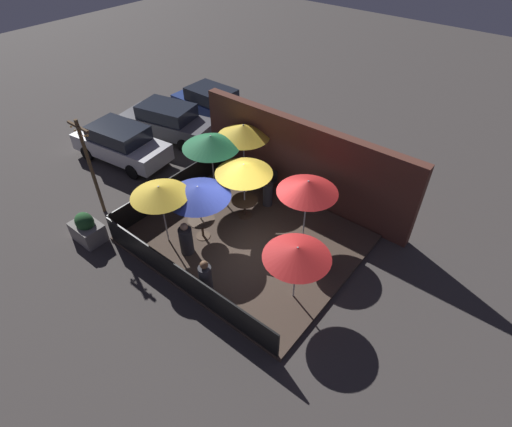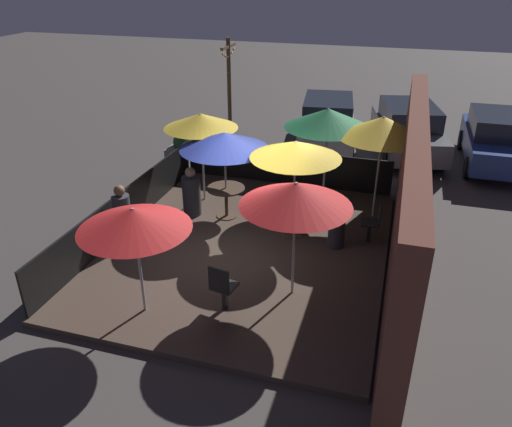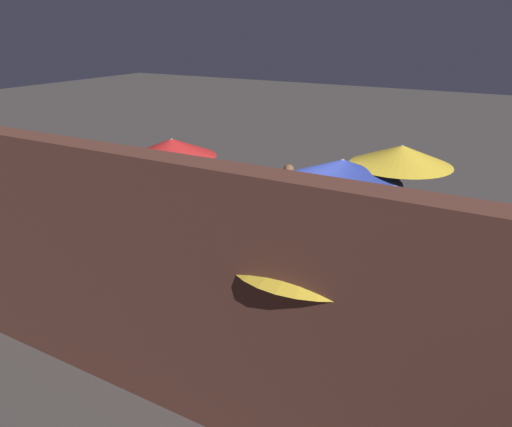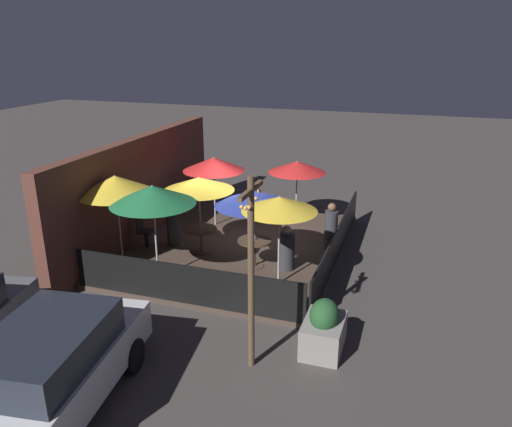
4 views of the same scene
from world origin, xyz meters
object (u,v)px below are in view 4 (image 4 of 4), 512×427
Objects in this scene: patio_umbrella_4 at (297,167)px; patio_chair_0 at (254,205)px; patio_umbrella_3 at (214,164)px; patio_umbrella_6 at (115,185)px; patio_umbrella_2 at (280,204)px; parked_car_0 at (49,372)px; dining_table_1 at (254,245)px; light_post at (251,265)px; patio_umbrella_5 at (153,195)px; patio_umbrella_1 at (254,198)px; patron_2 at (331,228)px; planter_box at (324,329)px; patron_0 at (173,228)px; patron_1 at (286,250)px; dining_table_0 at (201,233)px; patio_chair_1 at (144,230)px; patio_umbrella_0 at (199,184)px.

patio_chair_0 is (-0.39, 1.33, -1.31)m from patio_umbrella_4.
patio_umbrella_6 is at bearing 162.04° from patio_umbrella_3.
parked_car_0 is (-5.42, 2.27, -1.35)m from patio_umbrella_2.
light_post is (-3.90, -1.25, 1.37)m from dining_table_1.
patio_umbrella_1 is at bearing -55.74° from patio_umbrella_5.
planter_box is at bearing 166.89° from patron_2.
patio_umbrella_3 is 1.94× the size of patron_0.
patron_1 is at bearing -81.72° from dining_table_1.
dining_table_0 is 6.60m from parked_car_0.
patio_umbrella_5 reaches higher than patron_1.
patio_umbrella_4 is 1.66× the size of patron_1.
patio_umbrella_2 is 4.94m from patio_chair_0.
parked_car_0 is (-9.64, 0.23, 0.22)m from patio_chair_0.
light_post is (-7.75, -1.08, 0.14)m from patio_umbrella_4.
patio_chair_1 is at bearing 3.39° from patio_umbrella_6.
planter_box is at bearing -109.15° from patio_umbrella_5.
patio_umbrella_4 is 6.04m from patio_umbrella_6.
patio_umbrella_4 is 7.36m from planter_box.
patron_0 reaches higher than dining_table_1.
patio_umbrella_0 reaches higher than patron_0.
patio_umbrella_0 is 0.49× the size of parked_car_0.
patron_1 is (-3.72, -0.67, -1.29)m from patio_umbrella_4.
patio_umbrella_5 is 2.77m from patron_0.
light_post is (-5.74, 0.44, 1.35)m from patron_2.
planter_box is (-4.84, -0.75, -0.26)m from patron_2.
parked_car_0 is at bearing -122.27° from patron_1.
patio_chair_1 is (-3.59, 3.64, -1.31)m from patio_umbrella_4.
dining_table_1 is 0.96× the size of patio_chair_1.
patio_umbrella_0 is at bearing 160.95° from patron_1.
patron_2 is (-0.76, -3.91, -1.40)m from patio_umbrella_3.
patio_chair_1 is at bearing 53.42° from patron_0.
patio_umbrella_1 reaches higher than patio_umbrella_4.
light_post is at bearing -172.03° from patio_umbrella_4.
dining_table_0 is (0.40, 1.73, -1.34)m from patio_umbrella_1.
patio_umbrella_3 is at bearing 40.53° from dining_table_1.
patio_umbrella_2 is at bearing -137.29° from patio_umbrella_3.
patio_umbrella_4 is 0.45× the size of parked_car_0.
patron_1 is 0.27× the size of parked_car_0.
patio_umbrella_0 is 2.98m from patron_1.
patio_umbrella_0 reaches higher than dining_table_0.
patio_umbrella_2 is at bearing -177.02° from patron_0.
patio_umbrella_1 is 2.35× the size of dining_table_1.
parked_car_0 is at bearing -177.06° from dining_table_0.
patio_umbrella_0 reaches higher than dining_table_1.
parked_car_0 reaches higher than patio_chair_1.
dining_table_0 is at bearing -167.39° from patio_umbrella_3.
dining_table_1 is at bearing -169.15° from patron_0.
patio_umbrella_1 is 4.17m from planter_box.
patio_umbrella_0 is 0.97× the size of patio_umbrella_2.
patio_umbrella_2 reaches higher than parked_car_0.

